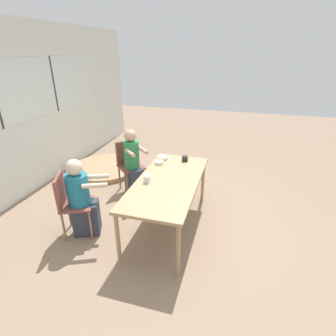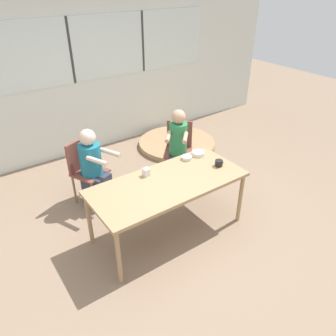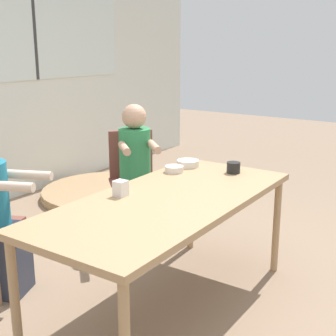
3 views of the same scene
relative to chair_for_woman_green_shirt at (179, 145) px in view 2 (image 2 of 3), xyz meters
The scene contains 12 objects.
ground_plane 1.42m from the chair_for_woman_green_shirt, 132.44° to the right, with size 16.00×16.00×0.00m, color #8C725B.
wall_back_with_windows 2.09m from the chair_for_woman_green_shirt, 118.13° to the left, with size 8.40×0.08×2.80m.
dining_table 1.33m from the chair_for_woman_green_shirt, 132.44° to the right, with size 1.82×0.82×0.73m.
chair_for_woman_green_shirt is the anchor object (origin of this frame).
chair_for_man_blue_shirt 1.44m from the chair_for_woman_green_shirt, behind, with size 0.53×0.53×0.89m.
person_woman_green_shirt 0.16m from the chair_for_woman_green_shirt, 132.44° to the right, with size 0.51×0.53×1.14m.
person_man_blue_shirt 1.36m from the chair_for_woman_green_shirt, behind, with size 0.47×0.59×1.10m.
coffee_mug 1.09m from the chair_for_woman_green_shirt, 99.51° to the right, with size 0.10×0.10×0.08m.
milk_carton_small 1.27m from the chair_for_woman_green_shirt, 144.80° to the right, with size 0.07×0.07×0.09m.
bowl_white_shallow 0.75m from the chair_for_woman_green_shirt, 106.64° to the right, with size 0.17×0.17×0.05m.
bowl_cereal 0.83m from the chair_for_woman_green_shirt, 119.82° to the right, with size 0.13×0.13×0.04m.
folded_table_stack 1.13m from the chair_for_woman_green_shirt, 54.58° to the left, with size 1.42×1.42×0.09m.
Camera 2 is at (-1.80, -2.54, 2.79)m, focal length 35.00 mm.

